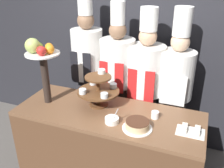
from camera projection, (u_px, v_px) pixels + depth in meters
name	position (u px, v px, depth m)	size (l,w,h in m)	color
wall_back	(140.00, 33.00, 2.97)	(10.00, 0.06, 2.80)	#232328
buffet_counter	(108.00, 150.00, 2.51)	(1.75, 0.67, 0.88)	brown
tiered_stand	(98.00, 89.00, 2.38)	(0.40, 0.40, 0.35)	brown
fruit_pedestal	(41.00, 57.00, 2.32)	(0.32, 0.32, 0.65)	#2D231E
cake_round	(137.00, 125.00, 2.08)	(0.25, 0.25, 0.07)	white
cup_white	(155.00, 115.00, 2.23)	(0.07, 0.07, 0.06)	white
cake_square_tray	(191.00, 130.00, 2.04)	(0.23, 0.16, 0.05)	white
serving_bowl_near	(112.00, 120.00, 2.16)	(0.12, 0.12, 0.15)	white
chef_left	(88.00, 67.00, 2.97)	(0.36, 0.36, 1.93)	#28282D
chef_center_left	(117.00, 77.00, 2.87)	(0.39, 0.39, 1.80)	#38332D
chef_center_right	(145.00, 83.00, 2.77)	(0.41, 0.41, 1.76)	black
chef_right	(175.00, 86.00, 2.66)	(0.36, 0.36, 1.78)	#38332D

